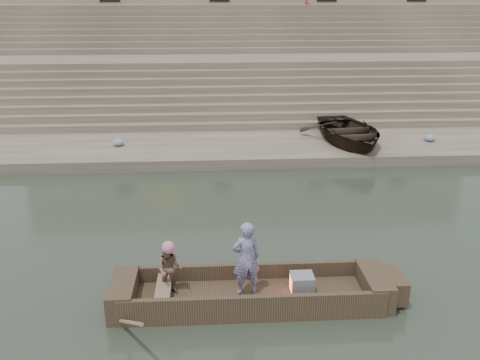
{
  "coord_description": "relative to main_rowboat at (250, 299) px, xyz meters",
  "views": [
    {
      "loc": [
        -2.84,
        -11.27,
        6.01
      ],
      "look_at": [
        -2.07,
        1.24,
        1.4
      ],
      "focal_mm": 38.66,
      "sensor_mm": 36.0,
      "label": 1
    }
  ],
  "objects": [
    {
      "name": "rowboat_trim",
      "position": [
        0.21,
        -0.01,
        0.2
      ],
      "size": [
        6.04,
        2.63,
        1.76
      ],
      "color": "brown",
      "rests_on": "ground"
    },
    {
      "name": "beached_rowboat",
      "position": [
        4.65,
        10.19,
        0.75
      ],
      "size": [
        3.62,
        4.73,
        0.91
      ],
      "primitive_type": "imported",
      "rotation": [
        0.0,
        0.0,
        0.11
      ],
      "color": "#2D2116",
      "rests_on": "lower_landing"
    },
    {
      "name": "main_rowboat",
      "position": [
        0.0,
        0.0,
        0.0
      ],
      "size": [
        5.0,
        1.3,
        0.22
      ],
      "primitive_type": "cube",
      "color": "brown",
      "rests_on": "ground"
    },
    {
      "name": "ghat_steps",
      "position": [
        2.07,
        19.46,
        1.69
      ],
      "size": [
        32.0,
        11.0,
        5.2
      ],
      "color": "gray",
      "rests_on": "ground"
    },
    {
      "name": "cloth_bundles",
      "position": [
        1.83,
        10.26,
        0.42
      ],
      "size": [
        12.63,
        0.53,
        0.26
      ],
      "color": "#3F5999",
      "rests_on": "lower_landing"
    },
    {
      "name": "lower_landing",
      "position": [
        2.07,
        10.26,
        0.09
      ],
      "size": [
        32.0,
        4.0,
        0.4
      ],
      "primitive_type": "cube",
      "color": "gray",
      "rests_on": "ground"
    },
    {
      "name": "upper_landing",
      "position": [
        2.07,
        24.76,
        2.49
      ],
      "size": [
        32.0,
        3.0,
        5.2
      ],
      "primitive_type": "cube",
      "color": "gray",
      "rests_on": "ground"
    },
    {
      "name": "standing_man",
      "position": [
        -0.09,
        0.06,
        0.9
      ],
      "size": [
        0.64,
        0.49,
        1.57
      ],
      "primitive_type": "imported",
      "rotation": [
        0.0,
        0.0,
        3.37
      ],
      "color": "navy",
      "rests_on": "main_rowboat"
    },
    {
      "name": "ground",
      "position": [
        2.07,
        2.26,
        -0.11
      ],
      "size": [
        120.0,
        120.0,
        0.0
      ],
      "primitive_type": "plane",
      "color": "#283125",
      "rests_on": "ground"
    },
    {
      "name": "mid_landing",
      "position": [
        2.07,
        17.76,
        1.29
      ],
      "size": [
        32.0,
        3.0,
        2.8
      ],
      "primitive_type": "cube",
      "color": "gray",
      "rests_on": "ground"
    },
    {
      "name": "television",
      "position": [
        1.03,
        -0.0,
        0.31
      ],
      "size": [
        0.46,
        0.42,
        0.4
      ],
      "color": "gray",
      "rests_on": "main_rowboat"
    },
    {
      "name": "rowing_man",
      "position": [
        -1.62,
        0.16,
        0.65
      ],
      "size": [
        0.57,
        0.47,
        1.09
      ],
      "primitive_type": "imported",
      "rotation": [
        0.0,
        0.0,
        -0.11
      ],
      "color": "#256F4A",
      "rests_on": "main_rowboat"
    }
  ]
}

